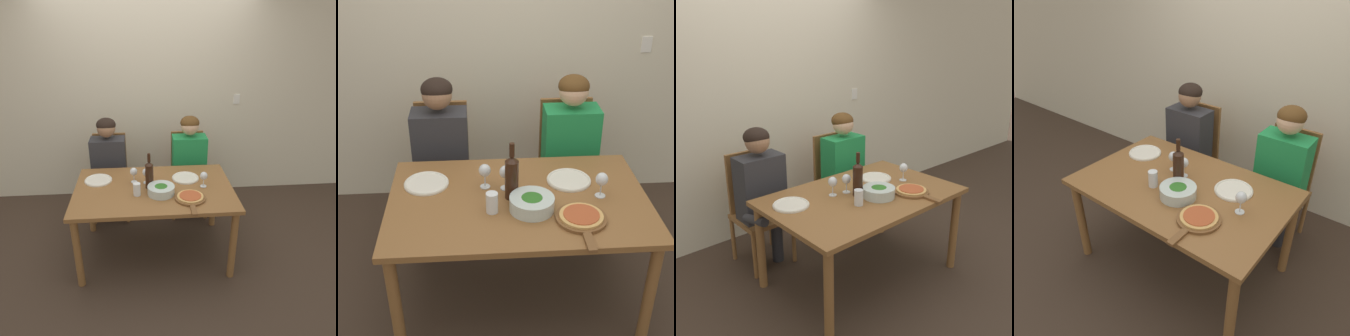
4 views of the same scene
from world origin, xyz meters
TOP-DOWN VIEW (x-y plane):
  - ground_plane at (0.00, 0.00)m, footprint 40.00×40.00m
  - back_wall at (0.00, 1.30)m, footprint 10.00×0.06m
  - dining_table at (0.00, 0.00)m, footprint 1.47×0.95m
  - chair_left at (-0.47, 0.82)m, footprint 0.42×0.42m
  - chair_right at (0.44, 0.82)m, footprint 0.42×0.42m
  - person_woman at (-0.47, 0.70)m, footprint 0.47×0.51m
  - person_man at (0.44, 0.70)m, footprint 0.47×0.51m
  - wine_bottle at (-0.04, 0.01)m, footprint 0.08×0.08m
  - broccoli_bowl at (0.06, -0.12)m, footprint 0.25×0.25m
  - dinner_plate_left at (-0.53, 0.19)m, footprint 0.26×0.26m
  - dinner_plate_right at (0.32, 0.16)m, footprint 0.26×0.26m
  - pizza_on_board at (0.31, -0.24)m, footprint 0.27×0.41m
  - wine_glass_left at (-0.18, 0.13)m, footprint 0.07×0.07m
  - wine_glass_right at (0.47, -0.01)m, footprint 0.07×0.07m
  - wine_glass_centre at (-0.07, 0.11)m, footprint 0.07×0.07m
  - water_tumbler at (-0.15, -0.13)m, footprint 0.07×0.07m

SIDE VIEW (x-z plane):
  - ground_plane at x=0.00m, z-range 0.00..0.00m
  - chair_left at x=-0.47m, z-range 0.02..0.99m
  - chair_right at x=0.44m, z-range 0.02..0.99m
  - dining_table at x=0.00m, z-range 0.28..1.01m
  - person_woman at x=-0.47m, z-range 0.12..1.33m
  - person_man at x=0.44m, z-range 0.12..1.33m
  - dinner_plate_left at x=-0.53m, z-range 0.73..0.75m
  - dinner_plate_right at x=0.32m, z-range 0.73..0.75m
  - pizza_on_board at x=0.31m, z-range 0.73..0.77m
  - broccoli_bowl at x=0.06m, z-range 0.73..0.82m
  - water_tumbler at x=-0.15m, z-range 0.73..0.85m
  - wine_glass_left at x=-0.18m, z-range 0.76..0.91m
  - wine_glass_right at x=0.47m, z-range 0.76..0.91m
  - wine_glass_centre at x=-0.07m, z-range 0.76..0.91m
  - wine_bottle at x=-0.04m, z-range 0.70..1.04m
  - back_wall at x=0.00m, z-range 0.00..2.70m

